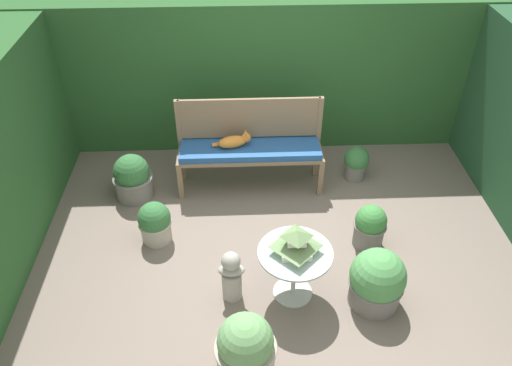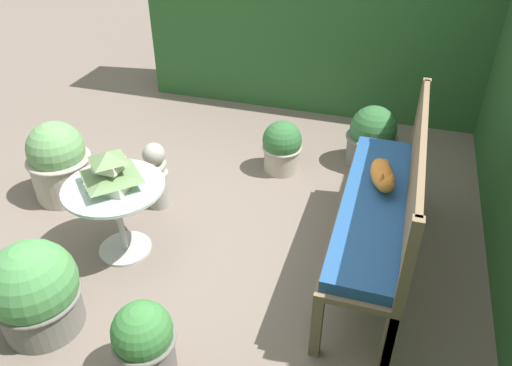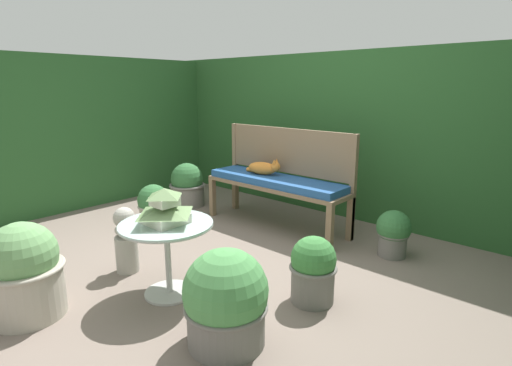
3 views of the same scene
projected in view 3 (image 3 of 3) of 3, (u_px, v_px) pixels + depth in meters
ground at (217, 265)px, 3.50m from camera, size 30.00×30.00×0.00m
foliage_hedge_back at (355, 133)px, 4.98m from camera, size 6.40×0.89×1.91m
foliage_hedge_left at (77, 131)px, 5.24m from camera, size 0.70×3.52×1.89m
garden_bench at (276, 184)px, 4.34m from camera, size 1.69×0.45×0.57m
bench_backrest at (288, 156)px, 4.42m from camera, size 1.69×0.06×1.08m
cat at (264, 168)px, 4.43m from camera, size 0.46×0.21×0.19m
patio_table at (167, 239)px, 2.91m from camera, size 0.68×0.68×0.56m
pagoda_birdhouse at (165, 208)px, 2.86m from camera, size 0.36×0.36×0.26m
garden_bust at (126, 240)px, 3.32m from camera, size 0.25×0.19×0.56m
potted_plant_bench_left at (25, 272)px, 2.66m from camera, size 0.51×0.51×0.66m
potted_plant_patio_mid at (313, 269)px, 2.86m from camera, size 0.35×0.35×0.49m
potted_plant_path_edge at (187, 186)px, 5.19m from camera, size 0.47×0.47×0.56m
potted_plant_table_near at (226, 301)px, 2.38m from camera, size 0.52×0.52×0.60m
potted_plant_table_far at (393, 233)px, 3.64m from camera, size 0.31×0.31×0.43m
potted_plant_bench_right at (154, 206)px, 4.44m from camera, size 0.35×0.35×0.47m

